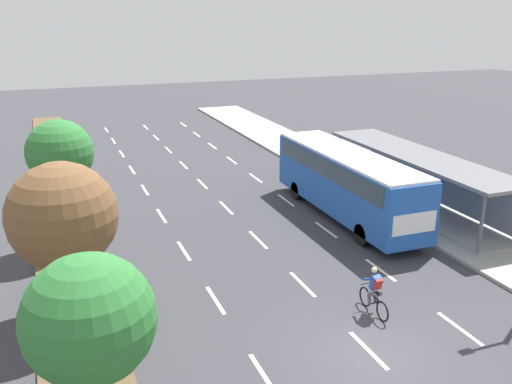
{
  "coord_description": "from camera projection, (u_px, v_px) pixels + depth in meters",
  "views": [
    {
      "loc": [
        -8.63,
        -12.45,
        9.99
      ],
      "look_at": [
        1.15,
        13.05,
        1.2
      ],
      "focal_mm": 39.29,
      "sensor_mm": 36.0,
      "label": 1
    }
  ],
  "objects": [
    {
      "name": "sidewalk_right",
      "position": [
        331.0,
        165.0,
        37.98
      ],
      "size": [
        4.5,
        52.0,
        0.15
      ],
      "primitive_type": "cube",
      "color": "gray",
      "rests_on": "ground"
    },
    {
      "name": "median_tree_nearest",
      "position": [
        89.0,
        320.0,
        12.48
      ],
      "size": [
        3.04,
        3.04,
        4.86
      ],
      "color": "brown",
      "rests_on": "median_strip"
    },
    {
      "name": "bus_shelter",
      "position": [
        421.0,
        175.0,
        29.31
      ],
      "size": [
        2.9,
        13.13,
        2.86
      ],
      "color": "gray",
      "rests_on": "sidewalk_right"
    },
    {
      "name": "median_strip",
      "position": [
        59.0,
        194.0,
        32.0
      ],
      "size": [
        2.6,
        52.0,
        0.12
      ],
      "primitive_type": "cube",
      "color": "brown",
      "rests_on": "ground"
    },
    {
      "name": "lane_divider_left",
      "position": [
        153.0,
        202.0,
        30.88
      ],
      "size": [
        0.14,
        44.76,
        0.01
      ],
      "color": "white",
      "rests_on": "ground"
    },
    {
      "name": "bus",
      "position": [
        347.0,
        178.0,
        28.04
      ],
      "size": [
        2.54,
        11.29,
        3.37
      ],
      "color": "#2356B2",
      "rests_on": "ground"
    },
    {
      "name": "median_tree_third",
      "position": [
        60.0,
        153.0,
        23.72
      ],
      "size": [
        2.83,
        2.83,
        5.61
      ],
      "color": "brown",
      "rests_on": "median_strip"
    },
    {
      "name": "median_tree_second",
      "position": [
        62.0,
        216.0,
        18.06
      ],
      "size": [
        3.57,
        3.57,
        5.38
      ],
      "color": "brown",
      "rests_on": "median_strip"
    },
    {
      "name": "lane_divider_center",
      "position": [
        213.0,
        195.0,
        32.07
      ],
      "size": [
        0.14,
        44.76,
        0.01
      ],
      "color": "white",
      "rests_on": "ground"
    },
    {
      "name": "lane_divider_right",
      "position": [
        270.0,
        188.0,
        33.26
      ],
      "size": [
        0.14,
        44.76,
        0.01
      ],
      "color": "white",
      "rests_on": "ground"
    },
    {
      "name": "cyclist",
      "position": [
        374.0,
        293.0,
        19.24
      ],
      "size": [
        0.46,
        1.82,
        1.71
      ],
      "color": "black",
      "rests_on": "ground"
    },
    {
      "name": "ground_plane",
      "position": [
        374.0,
        356.0,
        17.07
      ],
      "size": [
        140.0,
        140.0,
        0.0
      ],
      "primitive_type": "plane",
      "color": "#38383D"
    }
  ]
}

